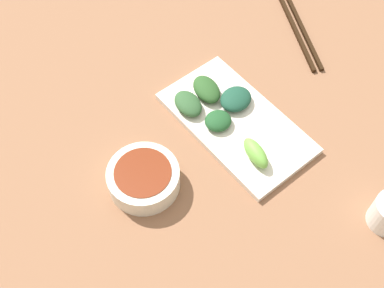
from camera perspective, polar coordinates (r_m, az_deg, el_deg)
The scene contains 9 objects.
tabletop at distance 0.90m, azimuth -0.42°, elevation -0.31°, with size 2.10×2.10×0.02m, color brown.
sauce_bowl at distance 0.83m, azimuth -5.68°, elevation -3.93°, with size 0.12×0.12×0.04m.
serving_plate at distance 0.91m, azimuth 5.16°, elevation 2.50°, with size 0.16×0.29×0.01m, color silver.
broccoli_leafy_0 at distance 0.91m, azimuth -0.46°, elevation 4.73°, with size 0.05×0.07×0.02m, color #2C532C.
broccoli_stalk_1 at distance 0.85m, azimuth 7.46°, elevation -1.06°, with size 0.03×0.07×0.03m, color #68AA40.
broccoli_leafy_2 at distance 0.93m, azimuth 1.72°, elevation 6.41°, with size 0.05×0.07×0.02m, color #274E21.
broccoli_leafy_3 at distance 0.92m, azimuth 5.14°, elevation 5.26°, with size 0.06×0.05×0.02m, color #194531.
broccoli_leafy_4 at distance 0.89m, azimuth 3.07°, elevation 2.73°, with size 0.05×0.05×0.02m, color #1D4B24.
chopsticks at distance 1.09m, azimuth 12.47°, elevation 12.76°, with size 0.13×0.22×0.01m.
Camera 1 is at (-0.30, -0.38, 0.76)m, focal length 45.63 mm.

